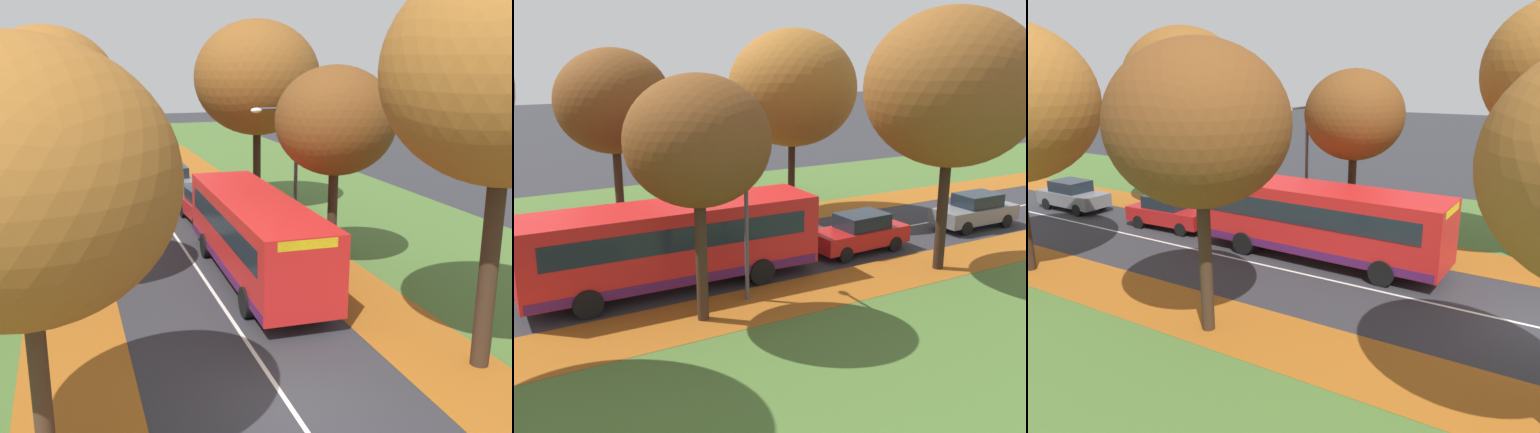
{
  "view_description": "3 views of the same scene",
  "coord_description": "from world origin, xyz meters",
  "views": [
    {
      "loc": [
        -4.42,
        -11.1,
        7.6
      ],
      "look_at": [
        2.23,
        9.64,
        1.94
      ],
      "focal_mm": 42.0,
      "sensor_mm": 36.0,
      "label": 1
    },
    {
      "loc": [
        20.66,
        1.65,
        8.08
      ],
      "look_at": [
        1.86,
        12.22,
        2.1
      ],
      "focal_mm": 42.0,
      "sensor_mm": 36.0,
      "label": 2
    },
    {
      "loc": [
        -15.39,
        -0.27,
        7.33
      ],
      "look_at": [
        1.78,
        9.99,
        1.54
      ],
      "focal_mm": 35.0,
      "sensor_mm": 36.0,
      "label": 3
    }
  ],
  "objects": [
    {
      "name": "leaf_litter_left",
      "position": [
        -4.6,
        14.0,
        0.01
      ],
      "size": [
        2.8,
        60.0,
        0.0
      ],
      "primitive_type": "cube",
      "color": "#9E5619",
      "rests_on": "grass_verge_left"
    },
    {
      "name": "tree_right_mid",
      "position": [
        4.93,
        17.91,
        6.79
      ],
      "size": [
        6.27,
        6.27,
        9.63
      ],
      "color": "black",
      "rests_on": "ground"
    },
    {
      "name": "leaf_litter_right",
      "position": [
        4.6,
        14.0,
        0.01
      ],
      "size": [
        2.8,
        60.0,
        0.0
      ],
      "primitive_type": "cube",
      "color": "#9E5619",
      "rests_on": "grass_verge_right"
    },
    {
      "name": "streetlamp_right",
      "position": [
        3.67,
        10.13,
        3.74
      ],
      "size": [
        1.89,
        0.28,
        6.0
      ],
      "color": "#47474C",
      "rests_on": "ground"
    },
    {
      "name": "tree_left_near",
      "position": [
        -5.11,
        8.48,
        5.99
      ],
      "size": [
        4.95,
        4.95,
        8.24
      ],
      "color": "#382619",
      "rests_on": "ground"
    },
    {
      "name": "bus",
      "position": [
        1.76,
        8.36,
        1.7
      ],
      "size": [
        2.83,
        10.45,
        2.98
      ],
      "color": "red",
      "rests_on": "ground"
    },
    {
      "name": "car_grey_following",
      "position": [
        1.61,
        23.48,
        0.81
      ],
      "size": [
        1.82,
        4.22,
        1.62
      ],
      "color": "slate",
      "rests_on": "ground"
    },
    {
      "name": "tree_right_near",
      "position": [
        4.71,
        8.23,
        5.55
      ],
      "size": [
        4.28,
        4.28,
        7.51
      ],
      "color": "#382619",
      "rests_on": "ground"
    },
    {
      "name": "car_red_lead",
      "position": [
        1.81,
        16.5,
        0.81
      ],
      "size": [
        1.92,
        4.27,
        1.62
      ],
      "color": "#B21919",
      "rests_on": "ground"
    },
    {
      "name": "grass_verge_right",
      "position": [
        9.2,
        20.0,
        0.0
      ],
      "size": [
        12.0,
        90.0,
        0.01
      ],
      "primitive_type": "cube",
      "color": "#476B2D",
      "rests_on": "ground"
    },
    {
      "name": "road_centre_line",
      "position": [
        0.0,
        20.0,
        0.0
      ],
      "size": [
        0.12,
        80.0,
        0.01
      ],
      "primitive_type": "cube",
      "color": "silver",
      "rests_on": "ground"
    }
  ]
}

